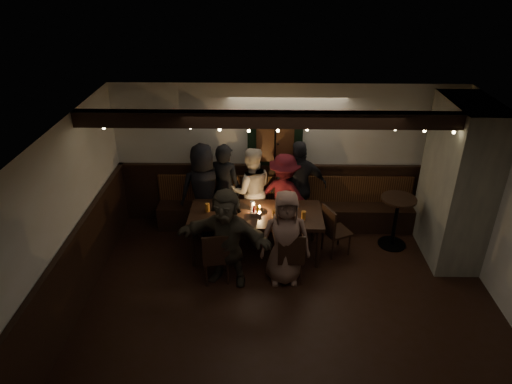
{
  "coord_description": "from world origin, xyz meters",
  "views": [
    {
      "loc": [
        -0.38,
        -4.94,
        4.53
      ],
      "look_at": [
        -0.51,
        1.6,
        1.05
      ],
      "focal_mm": 32.0,
      "sensor_mm": 36.0,
      "label": 1
    }
  ],
  "objects_px": {
    "dining_table": "(256,217)",
    "person_f": "(227,237)",
    "person_b": "(225,188)",
    "person_d": "(284,195)",
    "chair_near_left": "(216,255)",
    "high_top": "(396,216)",
    "person_c": "(251,190)",
    "person_g": "(285,238)",
    "person_e": "(299,187)",
    "chair_end": "(333,228)",
    "chair_near_right": "(291,255)",
    "person_a": "(204,190)"
  },
  "relations": [
    {
      "from": "chair_near_left",
      "to": "person_d",
      "type": "height_order",
      "value": "person_d"
    },
    {
      "from": "person_c",
      "to": "person_g",
      "type": "height_order",
      "value": "person_c"
    },
    {
      "from": "chair_end",
      "to": "person_g",
      "type": "height_order",
      "value": "person_g"
    },
    {
      "from": "dining_table",
      "to": "person_d",
      "type": "relative_size",
      "value": 1.42
    },
    {
      "from": "chair_near_right",
      "to": "chair_end",
      "type": "height_order",
      "value": "chair_near_right"
    },
    {
      "from": "person_c",
      "to": "person_f",
      "type": "distance_m",
      "value": 1.5
    },
    {
      "from": "person_g",
      "to": "dining_table",
      "type": "bearing_deg",
      "value": 120.34
    },
    {
      "from": "dining_table",
      "to": "person_c",
      "type": "distance_m",
      "value": 0.75
    },
    {
      "from": "person_f",
      "to": "person_g",
      "type": "xyz_separation_m",
      "value": [
        0.87,
        0.03,
        -0.02
      ]
    },
    {
      "from": "chair_near_left",
      "to": "person_f",
      "type": "relative_size",
      "value": 0.57
    },
    {
      "from": "high_top",
      "to": "person_e",
      "type": "xyz_separation_m",
      "value": [
        -1.61,
        0.49,
        0.27
      ]
    },
    {
      "from": "person_a",
      "to": "person_b",
      "type": "relative_size",
      "value": 1.0
    },
    {
      "from": "person_c",
      "to": "person_g",
      "type": "xyz_separation_m",
      "value": [
        0.55,
        -1.44,
        -0.03
      ]
    },
    {
      "from": "chair_near_left",
      "to": "chair_end",
      "type": "height_order",
      "value": "chair_near_left"
    },
    {
      "from": "chair_near_right",
      "to": "person_e",
      "type": "bearing_deg",
      "value": 82.53
    },
    {
      "from": "chair_end",
      "to": "high_top",
      "type": "height_order",
      "value": "high_top"
    },
    {
      "from": "person_d",
      "to": "person_b",
      "type": "bearing_deg",
      "value": 17.42
    },
    {
      "from": "person_a",
      "to": "person_c",
      "type": "xyz_separation_m",
      "value": [
        0.82,
        0.07,
        -0.04
      ]
    },
    {
      "from": "chair_near_right",
      "to": "high_top",
      "type": "bearing_deg",
      "value": 29.59
    },
    {
      "from": "person_a",
      "to": "person_d",
      "type": "bearing_deg",
      "value": 162.02
    },
    {
      "from": "chair_near_left",
      "to": "high_top",
      "type": "distance_m",
      "value": 3.12
    },
    {
      "from": "dining_table",
      "to": "chair_near_right",
      "type": "distance_m",
      "value": 0.95
    },
    {
      "from": "high_top",
      "to": "chair_end",
      "type": "bearing_deg",
      "value": -166.03
    },
    {
      "from": "person_d",
      "to": "person_e",
      "type": "height_order",
      "value": "person_e"
    },
    {
      "from": "person_d",
      "to": "person_g",
      "type": "height_order",
      "value": "person_g"
    },
    {
      "from": "chair_near_left",
      "to": "person_f",
      "type": "distance_m",
      "value": 0.33
    },
    {
      "from": "person_g",
      "to": "person_e",
      "type": "bearing_deg",
      "value": 76.09
    },
    {
      "from": "dining_table",
      "to": "chair_near_left",
      "type": "bearing_deg",
      "value": -126.42
    },
    {
      "from": "person_b",
      "to": "person_g",
      "type": "xyz_separation_m",
      "value": [
        1.01,
        -1.42,
        -0.07
      ]
    },
    {
      "from": "dining_table",
      "to": "person_c",
      "type": "height_order",
      "value": "person_c"
    },
    {
      "from": "chair_near_left",
      "to": "person_c",
      "type": "bearing_deg",
      "value": 72.43
    },
    {
      "from": "chair_near_left",
      "to": "person_a",
      "type": "relative_size",
      "value": 0.53
    },
    {
      "from": "dining_table",
      "to": "person_f",
      "type": "bearing_deg",
      "value": -119.72
    },
    {
      "from": "chair_end",
      "to": "person_g",
      "type": "distance_m",
      "value": 1.11
    },
    {
      "from": "dining_table",
      "to": "person_b",
      "type": "height_order",
      "value": "person_b"
    },
    {
      "from": "person_b",
      "to": "person_d",
      "type": "bearing_deg",
      "value": -164.78
    },
    {
      "from": "dining_table",
      "to": "chair_end",
      "type": "relative_size",
      "value": 2.45
    },
    {
      "from": "person_b",
      "to": "chair_near_left",
      "type": "bearing_deg",
      "value": 107.55
    },
    {
      "from": "chair_near_left",
      "to": "person_b",
      "type": "height_order",
      "value": "person_b"
    },
    {
      "from": "person_b",
      "to": "person_e",
      "type": "bearing_deg",
      "value": -159.83
    },
    {
      "from": "person_c",
      "to": "person_f",
      "type": "bearing_deg",
      "value": 69.18
    },
    {
      "from": "person_f",
      "to": "person_c",
      "type": "bearing_deg",
      "value": 92.51
    },
    {
      "from": "high_top",
      "to": "person_d",
      "type": "relative_size",
      "value": 0.61
    },
    {
      "from": "chair_end",
      "to": "person_c",
      "type": "relative_size",
      "value": 0.55
    },
    {
      "from": "high_top",
      "to": "person_d",
      "type": "height_order",
      "value": "person_d"
    },
    {
      "from": "high_top",
      "to": "person_f",
      "type": "distance_m",
      "value": 2.96
    },
    {
      "from": "dining_table",
      "to": "high_top",
      "type": "xyz_separation_m",
      "value": [
        2.36,
        0.28,
        -0.12
      ]
    },
    {
      "from": "chair_near_left",
      "to": "person_d",
      "type": "relative_size",
      "value": 0.59
    },
    {
      "from": "dining_table",
      "to": "person_a",
      "type": "bearing_deg",
      "value": 143.87
    },
    {
      "from": "chair_end",
      "to": "person_d",
      "type": "bearing_deg",
      "value": 139.93
    }
  ]
}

